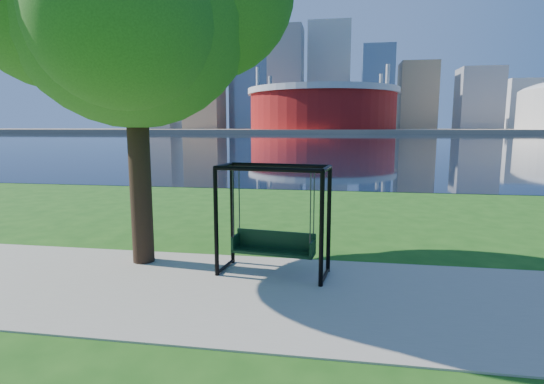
# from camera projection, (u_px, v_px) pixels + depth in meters

# --- Properties ---
(ground) EXTENTS (900.00, 900.00, 0.00)m
(ground) POSITION_uv_depth(u_px,v_px,m) (261.00, 283.00, 7.95)
(ground) COLOR #1E5114
(ground) RESTS_ON ground
(path) EXTENTS (120.00, 4.00, 0.03)m
(path) POSITION_uv_depth(u_px,v_px,m) (256.00, 292.00, 7.46)
(path) COLOR #9E937F
(path) RESTS_ON ground
(river) EXTENTS (900.00, 180.00, 0.02)m
(river) POSITION_uv_depth(u_px,v_px,m) (337.00, 139.00, 107.44)
(river) COLOR black
(river) RESTS_ON ground
(far_bank) EXTENTS (900.00, 228.00, 2.00)m
(far_bank) POSITION_uv_depth(u_px,v_px,m) (341.00, 130.00, 306.29)
(far_bank) COLOR #937F60
(far_bank) RESTS_ON ground
(stadium) EXTENTS (83.00, 83.00, 32.00)m
(stadium) POSITION_uv_depth(u_px,v_px,m) (322.00, 107.00, 236.65)
(stadium) COLOR maroon
(stadium) RESTS_ON far_bank
(skyline) EXTENTS (392.00, 66.00, 96.50)m
(skyline) POSITION_uv_depth(u_px,v_px,m) (336.00, 83.00, 314.80)
(skyline) COLOR gray
(skyline) RESTS_ON far_bank
(swing) EXTENTS (2.22, 1.17, 2.18)m
(swing) POSITION_uv_depth(u_px,v_px,m) (274.00, 222.00, 8.26)
(swing) COLOR black
(swing) RESTS_ON ground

